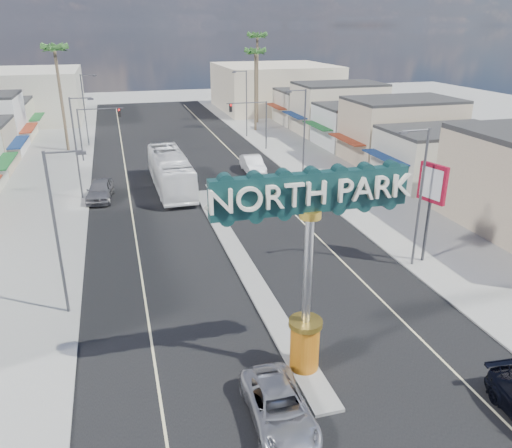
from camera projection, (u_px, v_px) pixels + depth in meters
ground at (199, 189)px, 47.76m from camera, size 160.00×160.00×0.00m
road at (199, 189)px, 47.76m from camera, size 20.00×120.00×0.01m
median_island at (240, 258)px, 33.43m from camera, size 1.30×30.00×0.16m
sidewalk_left at (43, 202)px, 44.18m from camera, size 8.00×120.00×0.12m
sidewalk_right at (334, 177)px, 51.29m from camera, size 8.00×120.00×0.12m
storefront_row_right at (365, 122)px, 64.36m from camera, size 12.00×42.00×6.00m
backdrop_far_left at (16, 96)px, 80.90m from camera, size 20.00×20.00×8.00m
backdrop_far_right at (274, 87)px, 92.07m from camera, size 20.00×20.00×8.00m
gateway_sign at (309, 252)px, 20.53m from camera, size 8.20×1.50×9.15m
traffic_signal_left at (96, 124)px, 56.35m from camera, size 5.09×0.45×6.00m
traffic_signal_right at (252, 116)px, 61.01m from camera, size 5.09×0.45×6.00m
streetlight_l_near at (59, 227)px, 25.36m from camera, size 2.03×0.22×9.00m
streetlight_l_mid at (77, 144)px, 43.23m from camera, size 2.03×0.22×9.00m
streetlight_l_far at (86, 107)px, 62.89m from camera, size 2.03×0.22×9.00m
streetlight_r_near at (419, 192)px, 30.66m from camera, size 2.03×0.22×9.00m
streetlight_r_mid at (303, 131)px, 48.53m from camera, size 2.03×0.22×9.00m
streetlight_r_far at (245, 100)px, 68.19m from camera, size 2.03×0.22×9.00m
palm_left_far at (55, 54)px, 58.07m from camera, size 2.60×2.60×13.10m
palm_right_mid at (255, 56)px, 70.36m from camera, size 2.60×2.60×12.10m
palm_right_far at (257, 41)px, 75.57m from camera, size 2.60×2.60×14.10m
suv_left at (279, 407)px, 19.53m from camera, size 2.39×4.99×1.37m
car_parked_left at (100, 190)px, 44.61m from camera, size 2.73×5.45×1.78m
car_parked_right at (253, 164)px, 52.97m from camera, size 2.04×5.36×1.74m
city_bus at (171, 171)px, 47.13m from camera, size 3.21×12.68×3.52m
bank_pylon_sign at (432, 189)px, 31.25m from camera, size 0.79×2.04×6.54m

